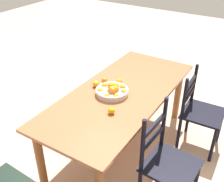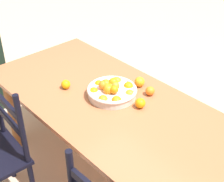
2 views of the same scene
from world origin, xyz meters
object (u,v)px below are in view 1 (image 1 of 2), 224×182
at_px(chair_by_cabinet, 199,112).
at_px(orange_loose_2, 119,82).
at_px(orange_loose_0, 96,84).
at_px(orange_loose_3, 111,111).
at_px(fruit_bowl, 112,91).
at_px(chair_near_window, 167,163).
at_px(orange_loose_1, 104,80).
at_px(dining_table, 121,100).

bearing_deg(chair_by_cabinet, orange_loose_2, 112.22).
xyz_separation_m(orange_loose_0, orange_loose_3, (0.33, 0.40, -0.00)).
bearing_deg(orange_loose_2, chair_by_cabinet, 114.41).
bearing_deg(fruit_bowl, chair_near_window, 67.13).
height_order(chair_by_cabinet, fruit_bowl, chair_by_cabinet).
bearing_deg(orange_loose_1, orange_loose_2, 109.78).
xyz_separation_m(chair_by_cabinet, orange_loose_3, (0.87, -0.59, 0.31)).
xyz_separation_m(chair_near_window, orange_loose_3, (-0.03, -0.58, 0.32)).
relative_size(dining_table, orange_loose_0, 28.11).
distance_m(fruit_bowl, orange_loose_1, 0.26).
xyz_separation_m(fruit_bowl, orange_loose_2, (-0.22, -0.05, -0.01)).
height_order(chair_near_window, chair_by_cabinet, chair_near_window).
xyz_separation_m(dining_table, orange_loose_0, (0.06, -0.27, 0.14)).
relative_size(dining_table, orange_loose_2, 29.89).
bearing_deg(orange_loose_3, dining_table, -162.09).
xyz_separation_m(chair_near_window, orange_loose_2, (-0.53, -0.79, 0.32)).
relative_size(chair_by_cabinet, fruit_bowl, 2.74).
bearing_deg(chair_by_cabinet, chair_near_window, 177.08).
height_order(dining_table, orange_loose_0, orange_loose_0).
bearing_deg(orange_loose_0, orange_loose_3, 50.70).
height_order(chair_by_cabinet, orange_loose_1, chair_by_cabinet).
bearing_deg(chair_by_cabinet, dining_table, 122.25).
height_order(chair_by_cabinet, orange_loose_0, chair_by_cabinet).
height_order(dining_table, chair_by_cabinet, chair_by_cabinet).
relative_size(fruit_bowl, orange_loose_0, 4.71).
bearing_deg(orange_loose_0, dining_table, 101.45).
height_order(orange_loose_1, orange_loose_2, orange_loose_2).
bearing_deg(fruit_bowl, chair_by_cabinet, 127.47).
bearing_deg(fruit_bowl, orange_loose_1, -128.98).
xyz_separation_m(dining_table, orange_loose_3, (0.38, 0.12, 0.14)).
xyz_separation_m(orange_loose_1, orange_loose_3, (0.45, 0.37, 0.00)).
relative_size(orange_loose_1, orange_loose_2, 0.94).
bearing_deg(orange_loose_3, orange_loose_1, -140.38).
distance_m(dining_table, orange_loose_2, 0.21).
height_order(fruit_bowl, orange_loose_2, fruit_bowl).
distance_m(orange_loose_1, orange_loose_2, 0.16).
height_order(chair_near_window, fruit_bowl, chair_near_window).
distance_m(chair_by_cabinet, orange_loose_3, 1.10).
distance_m(dining_table, orange_loose_0, 0.31).
relative_size(chair_near_window, orange_loose_1, 15.43).
distance_m(chair_near_window, orange_loose_2, 1.01).
height_order(dining_table, fruit_bowl, fruit_bowl).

